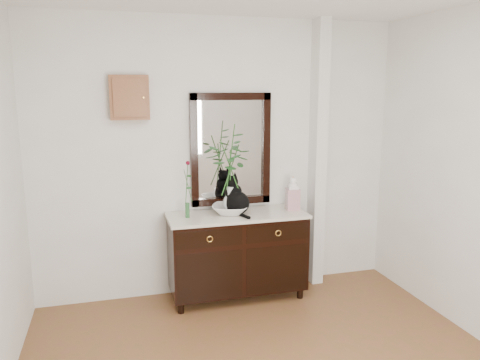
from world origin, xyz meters
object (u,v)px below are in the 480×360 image
object	(u,v)px
cat	(236,195)
ginger_jar	(293,193)
sideboard	(237,251)
lotus_bowl	(230,209)

from	to	relation	value
cat	ginger_jar	world-z (taller)	cat
sideboard	ginger_jar	bearing A→B (deg)	0.61
lotus_bowl	ginger_jar	size ratio (longest dim) A/B	1.03
sideboard	cat	xyz separation A→B (m)	(-0.01, 0.02, 0.56)
ginger_jar	sideboard	bearing A→B (deg)	-179.39
cat	lotus_bowl	bearing A→B (deg)	149.63
sideboard	lotus_bowl	world-z (taller)	lotus_bowl
sideboard	lotus_bowl	size ratio (longest dim) A/B	3.81
lotus_bowl	ginger_jar	bearing A→B (deg)	-1.91
ginger_jar	cat	bearing A→B (deg)	178.90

